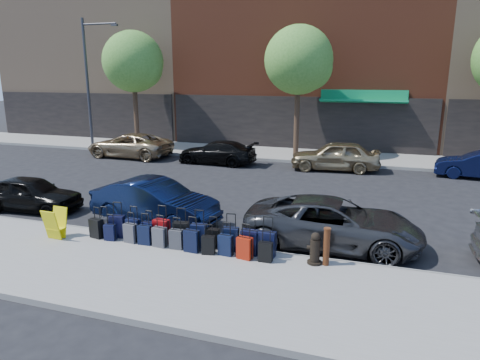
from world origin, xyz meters
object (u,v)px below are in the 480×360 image
(fire_hydrant, at_px, (315,249))
(car_near_0, at_px, (31,194))
(display_rack, at_px, (55,224))
(car_near_2, at_px, (333,223))
(bollard, at_px, (327,246))
(tree_left, at_px, (135,63))
(car_far_0, at_px, (130,145))
(streetlight, at_px, (90,76))
(car_far_2, at_px, (335,156))
(suitcase_front_5, at_px, (181,233))
(car_near_1, at_px, (155,202))
(tree_center, at_px, (301,62))
(car_far_1, at_px, (217,152))

(fire_hydrant, xyz_separation_m, car_near_0, (-10.38, 1.64, 0.09))
(display_rack, height_order, car_near_2, car_near_2)
(fire_hydrant, height_order, bollard, bollard)
(bollard, bearing_deg, display_rack, -175.37)
(tree_left, distance_m, car_far_0, 5.56)
(streetlight, relative_size, car_far_2, 1.81)
(suitcase_front_5, xyz_separation_m, car_far_0, (-8.86, 11.50, 0.22))
(tree_left, bearing_deg, fire_hydrant, -46.60)
(streetlight, height_order, car_near_1, streetlight)
(car_near_2, bearing_deg, car_far_0, 51.60)
(fire_hydrant, relative_size, bollard, 0.84)
(tree_left, bearing_deg, car_near_0, -75.83)
(fire_hydrant, height_order, display_rack, display_rack)
(tree_center, height_order, car_far_1, tree_center)
(car_near_0, bearing_deg, display_rack, -130.16)
(fire_hydrant, bearing_deg, streetlight, 136.81)
(car_near_2, bearing_deg, car_near_0, 89.45)
(car_near_0, xyz_separation_m, car_far_1, (3.38, 9.75, 0.00))
(car_near_1, bearing_deg, tree_center, -3.03)
(tree_center, height_order, streetlight, streetlight)
(streetlight, distance_m, car_far_2, 16.41)
(suitcase_front_5, bearing_deg, fire_hydrant, -10.63)
(tree_center, bearing_deg, fire_hydrant, -77.86)
(car_near_1, height_order, car_far_1, car_near_1)
(fire_hydrant, xyz_separation_m, bollard, (0.28, 0.00, 0.12))
(suitcase_front_5, height_order, car_far_1, car_far_1)
(tree_left, relative_size, suitcase_front_5, 6.95)
(tree_left, relative_size, fire_hydrant, 8.85)
(tree_center, xyz_separation_m, bollard, (3.37, -14.37, -4.76))
(tree_center, xyz_separation_m, suitcase_front_5, (-0.63, -14.29, -4.93))
(fire_hydrant, relative_size, car_near_0, 0.22)
(suitcase_front_5, xyz_separation_m, car_near_1, (-1.79, 1.77, 0.23))
(streetlight, height_order, bollard, streetlight)
(car_near_1, relative_size, car_far_2, 0.98)
(tree_center, relative_size, car_near_0, 1.99)
(bollard, relative_size, car_far_2, 0.22)
(streetlight, relative_size, fire_hydrant, 9.74)
(tree_left, distance_m, car_near_1, 15.62)
(streetlight, xyz_separation_m, car_far_1, (9.53, -2.29, -4.03))
(fire_hydrant, height_order, car_far_2, car_far_2)
(tree_center, relative_size, streetlight, 0.91)
(streetlight, distance_m, car_far_1, 10.60)
(display_rack, bearing_deg, car_near_2, 19.38)
(streetlight, relative_size, car_near_1, 1.86)
(car_near_1, xyz_separation_m, car_near_2, (5.78, -0.20, -0.03))
(tree_left, distance_m, car_far_2, 13.95)
(suitcase_front_5, relative_size, car_near_1, 0.24)
(bollard, relative_size, car_far_0, 0.19)
(display_rack, height_order, car_far_1, car_far_1)
(car_far_0, bearing_deg, suitcase_front_5, 39.59)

